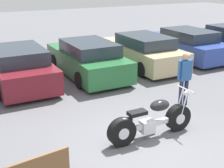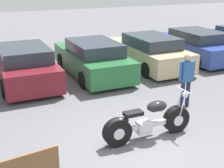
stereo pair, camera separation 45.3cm
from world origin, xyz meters
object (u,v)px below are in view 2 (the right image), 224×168
Objects in this scene: motorcycle at (147,122)px; parked_car_maroon at (24,65)px; parked_car_champagne at (148,52)px; parked_car_blue at (194,45)px; person_standing at (187,76)px; parked_car_green at (93,59)px.

motorcycle is 0.51× the size of parked_car_maroon.
parked_car_champagne is 1.00× the size of parked_car_blue.
motorcycle is at bearing -120.89° from parked_car_champagne.
person_standing is at bearing -130.58° from parked_car_blue.
parked_car_green is at bearing -177.66° from parked_car_champagne.
motorcycle is at bearing -97.15° from parked_car_green.
person_standing is (-1.26, -4.24, 0.32)m from parked_car_champagne.
parked_car_green is 1.00× the size of parked_car_champagne.
person_standing reaches higher than parked_car_blue.
motorcycle is 8.14m from parked_car_blue.
parked_car_maroon is at bearing 176.00° from parked_car_green.
parked_car_maroon is 2.59m from parked_car_green.
parked_car_blue is (5.83, 5.67, 0.21)m from motorcycle.
parked_car_maroon is 5.16m from parked_car_champagne.
parked_car_maroon is 1.00× the size of parked_car_green.
motorcycle is 5.83m from parked_car_maroon.
parked_car_champagne is at bearing -0.83° from parked_car_maroon.
parked_car_blue is 5.91m from person_standing.
parked_car_maroon is (-1.91, 5.51, 0.21)m from motorcycle.
person_standing is at bearing 30.89° from motorcycle.
parked_car_blue is at bearing 44.22° from motorcycle.
parked_car_green is 5.17m from parked_car_blue.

